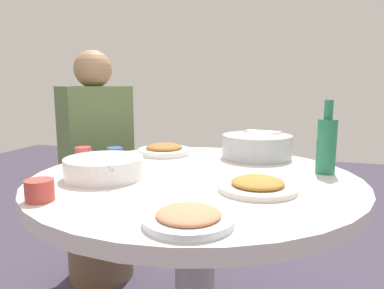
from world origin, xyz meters
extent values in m
cylinder|color=#99999E|center=(0.00, 0.00, 0.36)|extent=(0.14, 0.14, 0.67)
cylinder|color=silver|center=(0.00, 0.00, 0.72)|extent=(1.11, 1.11, 0.04)
cylinder|color=#B2B5BA|center=(0.36, -0.17, 0.79)|extent=(0.29, 0.29, 0.10)
ellipsoid|color=white|center=(0.36, -0.17, 0.79)|extent=(0.24, 0.24, 0.11)
cube|color=white|center=(0.44, -0.18, 0.84)|extent=(0.09, 0.16, 0.01)
cylinder|color=white|center=(-0.12, 0.28, 0.77)|extent=(0.26, 0.26, 0.07)
cylinder|color=black|center=(-0.12, 0.28, 0.77)|extent=(0.23, 0.23, 0.05)
cylinder|color=silver|center=(-0.12, 0.28, 0.80)|extent=(0.23, 0.19, 0.01)
cylinder|color=silver|center=(-0.42, -0.11, 0.75)|extent=(0.21, 0.21, 0.02)
ellipsoid|color=tan|center=(-0.42, -0.11, 0.76)|extent=(0.15, 0.15, 0.03)
cylinder|color=silver|center=(-0.12, -0.23, 0.75)|extent=(0.23, 0.23, 0.02)
ellipsoid|color=#B37631|center=(-0.12, -0.23, 0.76)|extent=(0.16, 0.16, 0.03)
cylinder|color=white|center=(0.33, 0.24, 0.75)|extent=(0.23, 0.23, 0.02)
ellipsoid|color=olive|center=(0.33, 0.24, 0.77)|extent=(0.16, 0.16, 0.04)
cylinder|color=#257750|center=(0.16, -0.43, 0.83)|extent=(0.07, 0.07, 0.19)
cylinder|color=#257750|center=(0.16, -0.43, 0.96)|extent=(0.03, 0.03, 0.07)
cylinder|color=#335297|center=(0.13, 0.38, 0.77)|extent=(0.06, 0.06, 0.06)
cylinder|color=#CB4749|center=(0.07, 0.48, 0.77)|extent=(0.06, 0.06, 0.06)
cylinder|color=#C2433B|center=(-0.38, 0.32, 0.77)|extent=(0.08, 0.08, 0.06)
cylinder|color=brown|center=(0.49, 0.68, 0.23)|extent=(0.35, 0.35, 0.46)
cube|color=#2D333D|center=(0.49, 0.68, 0.52)|extent=(0.46, 0.46, 0.12)
cube|color=#5A7343|center=(0.49, 0.68, 0.81)|extent=(0.39, 0.36, 0.46)
sphere|color=#9E7857|center=(0.49, 0.68, 1.12)|extent=(0.19, 0.19, 0.19)
camera|label=1|loc=(-1.16, -0.33, 1.05)|focal=33.84mm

